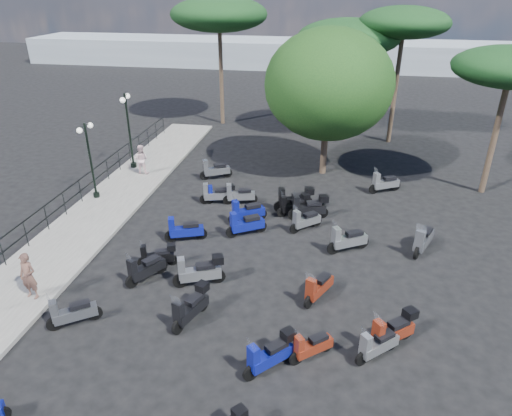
% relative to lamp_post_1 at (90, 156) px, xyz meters
% --- Properties ---
extents(ground, '(120.00, 120.00, 0.00)m').
position_rel_lamp_post_1_xyz_m(ground, '(7.38, -5.46, -2.24)').
color(ground, black).
rests_on(ground, ground).
extents(sidewalk, '(3.00, 30.00, 0.15)m').
position_rel_lamp_post_1_xyz_m(sidewalk, '(0.88, -2.46, -2.16)').
color(sidewalk, '#615F5C').
rests_on(sidewalk, ground).
extents(railing, '(0.04, 26.04, 1.10)m').
position_rel_lamp_post_1_xyz_m(railing, '(-0.42, -2.66, -1.34)').
color(railing, black).
rests_on(railing, sidewalk).
extents(lamp_post_1, '(0.33, 1.08, 3.66)m').
position_rel_lamp_post_1_xyz_m(lamp_post_1, '(0.00, 0.00, 0.00)').
color(lamp_post_1, black).
rests_on(lamp_post_1, sidewalk).
extents(lamp_post_2, '(0.44, 1.20, 4.11)m').
position_rel_lamp_post_1_xyz_m(lamp_post_2, '(0.15, 4.01, 0.26)').
color(lamp_post_2, black).
rests_on(lamp_post_2, sidewalk).
extents(woman, '(0.64, 0.46, 1.64)m').
position_rel_lamp_post_1_xyz_m(woman, '(1.70, -7.58, -1.27)').
color(woman, brown).
rests_on(woman, sidewalk).
extents(pedestrian_far, '(0.77, 0.60, 1.59)m').
position_rel_lamp_post_1_xyz_m(pedestrian_far, '(0.99, 3.24, -1.29)').
color(pedestrian_far, silver).
rests_on(pedestrian_far, sidewalk).
extents(scooter_1, '(1.41, 1.05, 1.31)m').
position_rel_lamp_post_1_xyz_m(scooter_1, '(3.66, -8.45, -1.78)').
color(scooter_1, black).
rests_on(scooter_1, ground).
extents(scooter_2, '(1.04, 1.50, 1.37)m').
position_rel_lamp_post_1_xyz_m(scooter_2, '(4.94, -5.84, -1.76)').
color(scooter_2, black).
rests_on(scooter_2, ground).
extents(scooter_3, '(1.43, 0.70, 1.18)m').
position_rel_lamp_post_1_xyz_m(scooter_3, '(5.03, -4.92, -1.79)').
color(scooter_3, black).
rests_on(scooter_3, ground).
extents(scooter_4, '(1.67, 0.81, 1.38)m').
position_rel_lamp_post_1_xyz_m(scooter_4, '(5.43, -2.96, -1.76)').
color(scooter_4, black).
rests_on(scooter_4, ground).
extents(scooter_5, '(1.42, 0.73, 1.18)m').
position_rel_lamp_post_1_xyz_m(scooter_5, '(6.00, 0.72, -1.79)').
color(scooter_5, black).
rests_on(scooter_5, ground).
extents(scooter_8, '(0.86, 1.66, 1.38)m').
position_rel_lamp_post_1_xyz_m(scooter_8, '(7.17, -7.63, -1.72)').
color(scooter_8, black).
rests_on(scooter_8, ground).
extents(scooter_9, '(1.59, 1.07, 1.43)m').
position_rel_lamp_post_1_xyz_m(scooter_9, '(7.77, -2.08, -1.74)').
color(scooter_9, black).
rests_on(scooter_9, ground).
extents(scooter_10, '(1.62, 0.69, 1.32)m').
position_rel_lamp_post_1_xyz_m(scooter_10, '(5.80, 0.62, -1.78)').
color(scooter_10, black).
rests_on(scooter_10, ground).
extents(scooter_11, '(1.61, 1.01, 1.41)m').
position_rel_lamp_post_1_xyz_m(scooter_11, '(4.99, 3.53, -1.75)').
color(scooter_11, black).
rests_on(scooter_11, ground).
extents(scooter_14, '(1.32, 1.35, 1.37)m').
position_rel_lamp_post_1_xyz_m(scooter_14, '(9.87, -9.14, -1.72)').
color(scooter_14, black).
rests_on(scooter_14, ground).
extents(scooter_15, '(1.75, 0.95, 1.47)m').
position_rel_lamp_post_1_xyz_m(scooter_15, '(6.89, -5.76, -1.68)').
color(scooter_15, black).
rests_on(scooter_15, ground).
extents(scooter_16, '(1.43, 0.95, 1.26)m').
position_rel_lamp_post_1_xyz_m(scooter_16, '(9.55, 0.10, -1.76)').
color(scooter_16, black).
rests_on(scooter_16, ground).
extents(scooter_17, '(1.83, 0.84, 1.50)m').
position_rel_lamp_post_1_xyz_m(scooter_17, '(9.54, 0.49, -1.67)').
color(scooter_17, black).
rests_on(scooter_17, ground).
extents(scooter_19, '(1.46, 1.25, 1.40)m').
position_rel_lamp_post_1_xyz_m(scooter_19, '(13.19, -7.63, -1.71)').
color(scooter_19, black).
rests_on(scooter_19, ground).
extents(scooter_20, '(1.21, 1.02, 1.19)m').
position_rel_lamp_post_1_xyz_m(scooter_20, '(10.94, -8.54, -1.82)').
color(scooter_20, black).
rests_on(scooter_20, ground).
extents(scooter_21, '(0.93, 1.53, 1.33)m').
position_rel_lamp_post_1_xyz_m(scooter_21, '(10.97, -5.84, -1.77)').
color(scooter_21, black).
rests_on(scooter_21, ground).
extents(scooter_22, '(1.28, 1.15, 1.29)m').
position_rel_lamp_post_1_xyz_m(scooter_22, '(10.17, -1.21, -1.79)').
color(scooter_22, black).
rests_on(scooter_22, ground).
extents(scooter_23, '(1.77, 0.84, 1.45)m').
position_rel_lamp_post_1_xyz_m(scooter_23, '(10.24, -0.17, -1.69)').
color(scooter_23, black).
rests_on(scooter_23, ground).
extents(scooter_26, '(1.26, 1.14, 1.28)m').
position_rel_lamp_post_1_xyz_m(scooter_26, '(12.74, -8.19, -1.79)').
color(scooter_26, black).
rests_on(scooter_26, ground).
extents(scooter_27, '(1.62, 1.06, 1.44)m').
position_rel_lamp_post_1_xyz_m(scooter_27, '(11.92, -2.62, -1.74)').
color(scooter_27, black).
rests_on(scooter_27, ground).
extents(scooter_28, '(0.98, 1.74, 1.49)m').
position_rel_lamp_post_1_xyz_m(scooter_28, '(14.80, -2.12, -1.72)').
color(scooter_28, black).
rests_on(scooter_28, ground).
extents(scooter_29, '(1.58, 0.99, 1.39)m').
position_rel_lamp_post_1_xyz_m(scooter_29, '(13.73, 3.35, -1.75)').
color(scooter_29, black).
rests_on(scooter_29, ground).
extents(scooter_30, '(1.59, 1.07, 1.43)m').
position_rel_lamp_post_1_xyz_m(scooter_30, '(7.60, -0.96, -1.74)').
color(scooter_30, black).
rests_on(scooter_30, ground).
extents(scooter_31, '(1.62, 0.69, 1.32)m').
position_rel_lamp_post_1_xyz_m(scooter_31, '(6.89, 0.77, -1.78)').
color(scooter_31, black).
rests_on(scooter_31, ground).
extents(broadleaf_tree, '(6.58, 6.58, 7.59)m').
position_rel_lamp_post_1_xyz_m(broadleaf_tree, '(10.59, 5.42, 2.56)').
color(broadleaf_tree, '#38281E').
rests_on(broadleaf_tree, ground).
extents(pine_0, '(6.35, 6.35, 7.50)m').
position_rel_lamp_post_1_xyz_m(pine_0, '(11.48, 12.11, 4.13)').
color(pine_0, '#38281E').
rests_on(pine_0, ground).
extents(pine_1, '(5.34, 5.34, 8.24)m').
position_rel_lamp_post_1_xyz_m(pine_1, '(14.59, 11.60, 5.03)').
color(pine_1, '#38281E').
rests_on(pine_1, ground).
extents(pine_2, '(6.55, 6.55, 8.62)m').
position_rel_lamp_post_1_xyz_m(pine_2, '(2.82, 13.87, 5.21)').
color(pine_2, '#38281E').
rests_on(pine_2, ground).
extents(pine_3, '(5.17, 5.17, 7.00)m').
position_rel_lamp_post_1_xyz_m(pine_3, '(18.59, 4.28, 3.83)').
color(pine_3, '#38281E').
rests_on(pine_3, ground).
extents(distant_hills, '(70.00, 8.00, 3.00)m').
position_rel_lamp_post_1_xyz_m(distant_hills, '(7.38, 39.54, -0.74)').
color(distant_hills, gray).
rests_on(distant_hills, ground).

